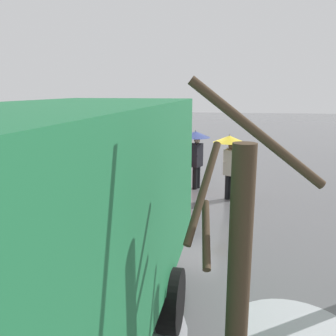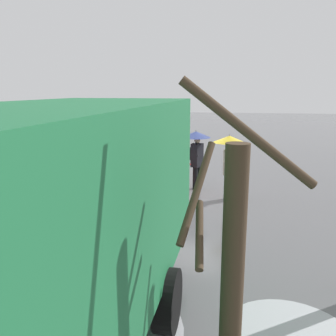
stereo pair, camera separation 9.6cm
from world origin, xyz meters
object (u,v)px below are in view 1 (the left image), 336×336
object	(u,v)px
shopping_cart_vendor	(177,178)
pedestrian_white_side	(230,152)
bare_tree_far	(237,277)
cargo_van_parked_right	(69,159)
pedestrian_pink_side	(154,154)
hand_dolly_boxes	(159,175)
pedestrian_black_side	(172,144)
box_truck_background	(25,251)
pedestrian_far_side	(196,146)

from	to	relation	value
shopping_cart_vendor	pedestrian_white_side	size ratio (longest dim) A/B	0.47
shopping_cart_vendor	bare_tree_far	bearing A→B (deg)	101.41
cargo_van_parked_right	pedestrian_pink_side	size ratio (longest dim) A/B	2.52
hand_dolly_boxes	pedestrian_black_side	bearing A→B (deg)	-103.18
pedestrian_black_side	pedestrian_pink_side	bearing A→B (deg)	82.13
shopping_cart_vendor	pedestrian_pink_side	world-z (taller)	pedestrian_pink_side
pedestrian_black_side	hand_dolly_boxes	bearing A→B (deg)	76.82
hand_dolly_boxes	bare_tree_far	size ratio (longest dim) A/B	0.36
pedestrian_pink_side	box_truck_background	bearing A→B (deg)	91.40
shopping_cart_vendor	pedestrian_far_side	distance (m)	1.36
box_truck_background	pedestrian_pink_side	bearing A→B (deg)	-88.60
pedestrian_black_side	pedestrian_white_side	bearing A→B (deg)	145.82
hand_dolly_boxes	pedestrian_far_side	world-z (taller)	pedestrian_far_side
shopping_cart_vendor	hand_dolly_boxes	distance (m)	0.65
hand_dolly_boxes	pedestrian_pink_side	size ratio (longest dim) A/B	0.61
pedestrian_white_side	box_truck_background	bearing A→B (deg)	75.40
box_truck_background	bare_tree_far	distance (m)	2.18
box_truck_background	pedestrian_black_side	world-z (taller)	box_truck_background
hand_dolly_boxes	pedestrian_white_side	size ratio (longest dim) A/B	0.61
cargo_van_parked_right	pedestrian_white_side	world-z (taller)	cargo_van_parked_right
pedestrian_far_side	pedestrian_pink_side	bearing A→B (deg)	56.49
box_truck_background	pedestrian_pink_side	distance (m)	7.72
hand_dolly_boxes	bare_tree_far	distance (m)	8.63
pedestrian_far_side	bare_tree_far	world-z (taller)	bare_tree_far
box_truck_background	cargo_van_parked_right	bearing A→B (deg)	-68.47
box_truck_background	bare_tree_far	bearing A→B (deg)	-171.36
box_truck_background	pedestrian_white_side	xyz separation A→B (m)	(-2.18, -8.38, -0.35)
hand_dolly_boxes	pedestrian_black_side	world-z (taller)	pedestrian_black_side
pedestrian_white_side	shopping_cart_vendor	bearing A→B (deg)	-12.73
shopping_cart_vendor	pedestrian_pink_side	distance (m)	1.59
cargo_van_parked_right	hand_dolly_boxes	world-z (taller)	cargo_van_parked_right
cargo_van_parked_right	bare_tree_far	bearing A→B (deg)	124.02
cargo_van_parked_right	pedestrian_pink_side	distance (m)	3.22
hand_dolly_boxes	box_truck_background	bearing A→B (deg)	91.22
pedestrian_pink_side	bare_tree_far	size ratio (longest dim) A/B	0.59
box_truck_background	shopping_cart_vendor	distance (m)	8.89
pedestrian_white_side	bare_tree_far	bearing A→B (deg)	89.66
pedestrian_pink_side	cargo_van_parked_right	bearing A→B (deg)	-12.41
cargo_van_parked_right	shopping_cart_vendor	world-z (taller)	cargo_van_parked_right
pedestrian_pink_side	pedestrian_black_side	bearing A→B (deg)	-97.87
pedestrian_black_side	bare_tree_far	distance (m)	9.69
pedestrian_far_side	bare_tree_far	size ratio (longest dim) A/B	0.59
shopping_cart_vendor	hand_dolly_boxes	bearing A→B (deg)	17.79
pedestrian_white_side	pedestrian_black_side	bearing A→B (deg)	-34.18
pedestrian_far_side	box_truck_background	bearing A→B (deg)	84.01
pedestrian_pink_side	bare_tree_far	bearing A→B (deg)	107.48
hand_dolly_boxes	pedestrian_pink_side	xyz separation A→B (m)	(0.00, 0.87, 0.89)
pedestrian_black_side	bare_tree_far	xyz separation A→B (m)	(-2.04, 9.47, 0.08)
box_truck_background	pedestrian_pink_side	world-z (taller)	box_truck_background
pedestrian_pink_side	pedestrian_far_side	distance (m)	2.14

